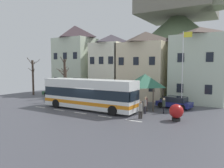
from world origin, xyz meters
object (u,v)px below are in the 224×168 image
townhouse_01 (111,65)px  townhouse_03 (199,65)px  townhouse_00 (75,59)px  pedestrian_02 (146,103)px  hilltop_castle (177,48)px  parked_car_00 (57,92)px  pedestrian_01 (164,104)px  parked_car_02 (175,102)px  bare_tree_00 (33,77)px  transit_bus (89,94)px  harbour_buoy (176,112)px  parked_car_01 (88,94)px  pedestrian_00 (140,109)px  bare_tree_02 (65,85)px  bus_shelter (145,81)px  bare_tree_01 (65,78)px  public_bench (165,102)px  flagpole (183,66)px  pedestrian_03 (145,105)px

townhouse_01 → townhouse_03: 13.38m
townhouse_00 → pedestrian_02: townhouse_00 is taller
hilltop_castle → parked_car_00: hilltop_castle is taller
pedestrian_01 → townhouse_01: bearing=142.6°
townhouse_03 → parked_car_02: 7.22m
townhouse_03 → parked_car_00: size_ratio=2.05×
bare_tree_00 → transit_bus: bearing=-18.0°
townhouse_01 → harbour_buoy: (13.44, -11.23, -4.11)m
parked_car_01 → pedestrian_02: 11.55m
townhouse_03 → parked_car_01: (-14.46, -4.94, -4.28)m
pedestrian_02 → harbour_buoy: (3.76, -2.29, -0.12)m
townhouse_01 → pedestrian_00: 16.49m
townhouse_03 → bare_tree_02: size_ratio=2.17×
bus_shelter → parked_car_00: 16.05m
townhouse_00 → bus_shelter: (16.04, -6.61, -2.84)m
harbour_buoy → pedestrian_00: bearing=-163.9°
parked_car_00 → bare_tree_01: (2.91, -1.19, 2.33)m
parked_car_00 → bare_tree_01: bare_tree_01 is taller
bare_tree_02 → parked_car_00: bearing=146.2°
harbour_buoy → bare_tree_00: bearing=168.7°
bus_shelter → bare_tree_01: size_ratio=0.63×
townhouse_01 → townhouse_03: (13.38, 0.19, -0.00)m
pedestrian_00 → bus_shelter: bearing=108.5°
bus_shelter → bare_tree_00: (-20.11, 0.63, -0.10)m
bare_tree_02 → bare_tree_01: bearing=134.7°
public_bench → bare_tree_00: bare_tree_00 is taller
parked_car_01 → bare_tree_02: size_ratio=0.95×
flagpole → parked_car_01: bearing=174.0°
pedestrian_01 → transit_bus: bearing=-162.5°
pedestrian_02 → flagpole: (3.12, 2.73, 3.88)m
parked_car_02 → flagpole: 4.36m
pedestrian_01 → harbour_buoy: 3.00m
townhouse_00 → transit_bus: size_ratio=1.07×
bare_tree_01 → townhouse_00: bearing=117.4°
public_bench → flagpole: flagpole is taller
parked_car_01 → pedestrian_02: pedestrian_02 is taller
bus_shelter → bare_tree_01: bearing=177.8°
pedestrian_00 → bare_tree_00: 22.70m
flagpole → bare_tree_02: flagpole is taller
pedestrian_02 → hilltop_castle: bearing=97.5°
pedestrian_01 → harbour_buoy: pedestrian_01 is taller
pedestrian_03 → pedestrian_02: bearing=107.6°
townhouse_00 → pedestrian_03: 20.48m
townhouse_03 → hilltop_castle: bearing=112.5°
pedestrian_01 → bare_tree_01: size_ratio=0.26×
pedestrian_00 → pedestrian_02: (-0.76, 3.15, 0.08)m
parked_car_02 → flagpole: flagpole is taller
townhouse_01 → bus_shelter: 11.26m
flagpole → bare_tree_02: 15.14m
bare_tree_00 → bus_shelter: bearing=-1.8°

